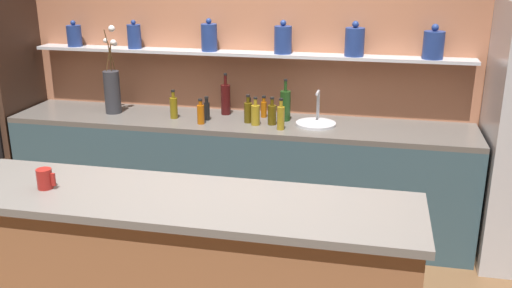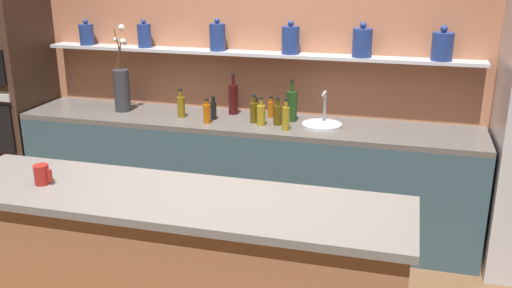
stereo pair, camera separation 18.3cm
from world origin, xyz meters
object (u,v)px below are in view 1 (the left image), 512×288
Objects in this scene: bottle_wine_4 at (226,99)px; bottle_sauce_9 at (201,113)px; coffee_mug at (45,179)px; bottle_oil_6 at (248,112)px; bottle_oil_0 at (255,114)px; flower_vase at (112,89)px; bottle_sauce_2 at (249,109)px; bottle_sauce_8 at (207,110)px; sink_fixture at (316,122)px; bottle_sauce_1 at (264,108)px; bottle_wine_3 at (285,105)px; bottle_oil_5 at (174,107)px; bottle_oil_10 at (272,114)px; bottle_oil_7 at (281,117)px.

bottle_sauce_9 is at bearing -110.25° from bottle_wine_4.
bottle_oil_6 is at bearing 69.18° from coffee_mug.
bottle_oil_6 is at bearing 142.07° from bottle_oil_0.
bottle_oil_6 is at bearing -2.34° from flower_vase.
flower_vase is at bearing -170.60° from bottle_wine_4.
bottle_sauce_2 is 0.89× the size of bottle_sauce_8.
bottle_wine_4 is at bearing 139.55° from bottle_oil_6.
bottle_sauce_9 is (-0.86, -0.16, 0.06)m from sink_fixture.
bottle_oil_6 is at bearing 18.09° from bottle_sauce_9.
sink_fixture is 0.45m from bottle_sauce_1.
bottle_oil_0 is 0.65× the size of bottle_wine_4.
coffee_mug is (-0.43, -1.92, 0.02)m from bottle_wine_4.
bottle_sauce_9 is (-0.32, -0.25, 0.01)m from bottle_sauce_2.
flower_vase reaches higher than bottle_sauce_1.
bottle_oil_5 is at bearing -171.79° from bottle_wine_3.
coffee_mug is at bearing -116.31° from bottle_oil_10.
bottle_oil_0 is 0.13m from bottle_oil_10.
bottle_oil_5 is (-1.12, -0.05, 0.07)m from sink_fixture.
bottle_wine_4 is 0.22m from bottle_sauce_8.
bottle_sauce_1 is (-0.43, 0.13, 0.05)m from sink_fixture.
bottle_oil_0 reaches higher than bottle_sauce_2.
sink_fixture is 0.34m from bottle_oil_10.
bottle_wine_3 is 1.38× the size of bottle_oil_7.
bottle_oil_7 is (0.28, -0.13, 0.01)m from bottle_oil_6.
bottle_oil_0 is 0.66× the size of bottle_wine_3.
bottle_sauce_9 is at bearing -161.91° from bottle_oil_6.
flower_vase is at bearing 174.52° from bottle_oil_5.
flower_vase reaches higher than bottle_oil_0.
bottle_oil_7 is at bearing -143.97° from sink_fixture.
bottle_oil_6 is at bearing -116.43° from bottle_sauce_1.
bottle_sauce_8 is (0.81, -0.05, -0.12)m from flower_vase.
sink_fixture is 0.55m from bottle_sauce_2.
flower_vase is at bearing 177.32° from bottle_oil_10.
bottle_oil_5 is 0.28m from bottle_sauce_9.
bottle_oil_10 is 2.05× the size of coffee_mug.
coffee_mug is at bearing -111.36° from bottle_sauce_1.
bottle_sauce_2 is 0.30m from bottle_wine_3.
flower_vase reaches higher than bottle_oil_6.
bottle_oil_5 is at bearing -166.22° from bottle_sauce_2.
bottle_oil_7 reaches higher than bottle_sauce_2.
bottle_oil_6 is 0.92× the size of bottle_oil_7.
bottle_oil_0 is at bearing -63.65° from bottle_sauce_2.
bottle_sauce_1 reaches higher than bottle_sauce_2.
bottle_sauce_2 is at bearing 100.50° from bottle_oil_6.
bottle_oil_10 is (1.33, -0.06, -0.12)m from flower_vase.
bottle_wine_4 is 1.97m from coffee_mug.
sink_fixture is 0.52m from bottle_oil_6.
bottle_sauce_8 is at bearing 79.33° from coffee_mug.
flower_vase reaches higher than bottle_wine_3.
flower_vase is 2.17× the size of bottle_wine_3.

